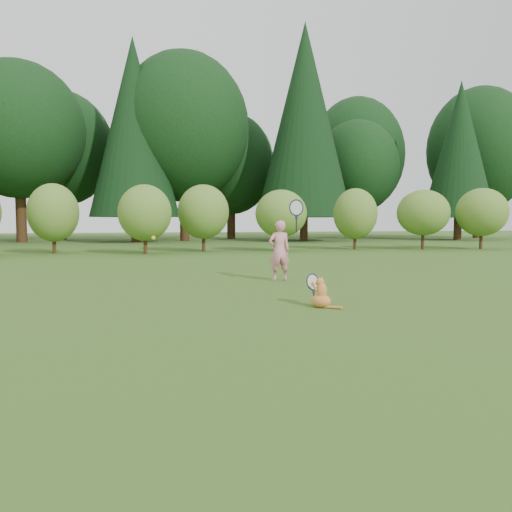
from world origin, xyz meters
name	(u,v)px	position (x,y,z in m)	size (l,w,h in m)	color
ground	(256,309)	(0.00, 0.00, 0.00)	(100.00, 100.00, 0.00)	#265016
shrub_row	(176,217)	(0.00, 13.00, 1.40)	(28.00, 3.00, 2.80)	olive
woodland_backdrop	(160,113)	(0.00, 23.00, 7.50)	(48.00, 10.00, 15.00)	black
child	(280,249)	(1.31, 3.19, 0.67)	(0.70, 0.40, 1.90)	pink
cat	(321,291)	(0.95, -0.07, 0.23)	(0.44, 0.62, 0.61)	orange
tennis_ball	(153,238)	(-1.39, 0.79, 1.00)	(0.06, 0.06, 0.06)	#AEC317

